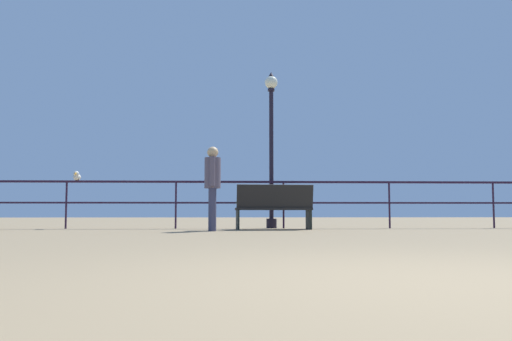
{
  "coord_description": "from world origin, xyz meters",
  "views": [
    {
      "loc": [
        -1.14,
        -2.88,
        0.4
      ],
      "look_at": [
        -0.66,
        8.61,
        1.3
      ],
      "focal_mm": 36.52,
      "sensor_mm": 36.0,
      "label": 1
    }
  ],
  "objects": [
    {
      "name": "ground_plane",
      "position": [
        0.0,
        0.0,
        0.0
      ],
      "size": [
        60.0,
        60.0,
        0.0
      ],
      "primitive_type": "plane",
      "color": "#867253"
    },
    {
      "name": "pier_railing",
      "position": [
        0.0,
        9.11,
        0.82
      ],
      "size": [
        19.84,
        0.05,
        1.09
      ],
      "color": "#27152A",
      "rests_on": "ground_plane"
    },
    {
      "name": "bench_near_left",
      "position": [
        -0.28,
        8.33,
        0.52
      ],
      "size": [
        1.68,
        0.82,
        0.96
      ],
      "color": "black",
      "rests_on": "ground_plane"
    },
    {
      "name": "lamppost_center",
      "position": [
        -0.26,
        9.32,
        2.19
      ],
      "size": [
        0.31,
        0.31,
        3.72
      ],
      "color": "black",
      "rests_on": "ground_plane"
    },
    {
      "name": "person_by_bench",
      "position": [
        -1.57,
        7.57,
        0.97
      ],
      "size": [
        0.32,
        0.54,
        1.69
      ],
      "color": "#373852",
      "rests_on": "ground_plane"
    },
    {
      "name": "seagull_on_rail",
      "position": [
        -4.72,
        9.08,
        1.19
      ],
      "size": [
        0.2,
        0.44,
        0.21
      ],
      "color": "silver",
      "rests_on": "pier_railing"
    }
  ]
}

